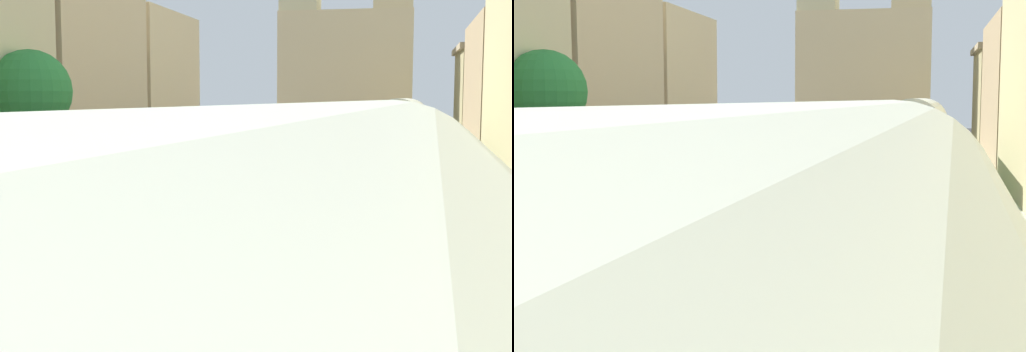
% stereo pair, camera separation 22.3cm
% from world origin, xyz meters
% --- Properties ---
extents(ground_plane, '(154.00, 154.00, 0.00)m').
position_xyz_m(ground_plane, '(0.00, 27.00, 0.00)').
color(ground_plane, '#37373A').
extents(sidewalk_left, '(2.50, 70.00, 0.14)m').
position_xyz_m(sidewalk_left, '(-7.25, 27.00, 0.07)').
color(sidewalk_left, gray).
rests_on(sidewalk_left, ground).
extents(sidewalk_right, '(2.50, 70.00, 0.14)m').
position_xyz_m(sidewalk_right, '(7.25, 27.00, 0.07)').
color(sidewalk_right, '#A6AB97').
rests_on(sidewalk_right, ground).
extents(building_left_3, '(5.56, 9.45, 13.62)m').
position_xyz_m(building_left_3, '(-11.28, 29.91, 6.81)').
color(building_left_3, beige).
rests_on(building_left_3, ground).
extents(building_left_4, '(4.33, 9.22, 9.26)m').
position_xyz_m(building_left_4, '(-10.67, 39.73, 4.63)').
color(building_left_4, beige).
rests_on(building_left_4, ground).
extents(building_right_4, '(6.04, 9.46, 8.00)m').
position_xyz_m(building_right_4, '(11.25, 54.33, 4.02)').
color(building_right_4, tan).
rests_on(building_right_4, ground).
extents(distant_church, '(10.52, 6.49, 18.12)m').
position_xyz_m(distant_church, '(-0.00, 57.20, 6.72)').
color(distant_church, beige).
rests_on(distant_church, ground).
extents(parked_bus_1, '(3.38, 9.62, 4.03)m').
position_xyz_m(parked_bus_1, '(4.43, 14.53, 2.23)').
color(parked_bus_1, silver).
rests_on(parked_bus_1, ground).
extents(parked_bus_2, '(3.53, 10.02, 4.21)m').
position_xyz_m(parked_bus_2, '(4.68, 31.53, 2.34)').
color(parked_bus_2, '#34916D').
rests_on(parked_bus_2, ground).
extents(cargo_truck_0, '(3.26, 6.64, 2.17)m').
position_xyz_m(cargo_truck_0, '(-1.81, 22.62, 1.18)').
color(cargo_truck_0, '#B52228').
rests_on(cargo_truck_0, ground).
extents(car_0, '(2.40, 4.31, 1.52)m').
position_xyz_m(car_0, '(-1.55, 27.78, 0.77)').
color(car_0, silver).
rests_on(car_0, ground).
extents(car_1, '(2.26, 3.98, 1.42)m').
position_xyz_m(car_1, '(-1.85, 34.15, 0.72)').
color(car_1, silver).
rests_on(car_1, ground).
extents(car_2, '(2.30, 3.86, 1.46)m').
position_xyz_m(car_2, '(-1.20, 40.57, 0.74)').
color(car_2, gray).
rests_on(car_2, ground).
extents(car_3, '(2.26, 4.22, 1.57)m').
position_xyz_m(car_3, '(-1.32, 47.14, 0.79)').
color(car_3, white).
rests_on(car_3, ground).
extents(car_4, '(2.30, 3.94, 1.57)m').
position_xyz_m(car_4, '(2.13, 19.11, 0.80)').
color(car_4, silver).
rests_on(car_4, ground).
extents(car_5, '(2.51, 4.35, 1.52)m').
position_xyz_m(car_5, '(1.96, 25.81, 0.77)').
color(car_5, '#468EC9').
rests_on(car_5, ground).
extents(car_6, '(2.46, 3.83, 1.54)m').
position_xyz_m(car_6, '(2.03, 32.67, 0.77)').
color(car_6, '#B72D2B').
rests_on(car_6, ground).
extents(car_7, '(2.25, 3.86, 1.51)m').
position_xyz_m(car_7, '(1.42, 40.08, 0.76)').
color(car_7, slate).
rests_on(car_7, ground).
extents(roadside_tree_2, '(2.89, 2.89, 5.90)m').
position_xyz_m(roadside_tree_2, '(-7.90, 21.55, 4.40)').
color(roadside_tree_2, brown).
rests_on(roadside_tree_2, ground).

